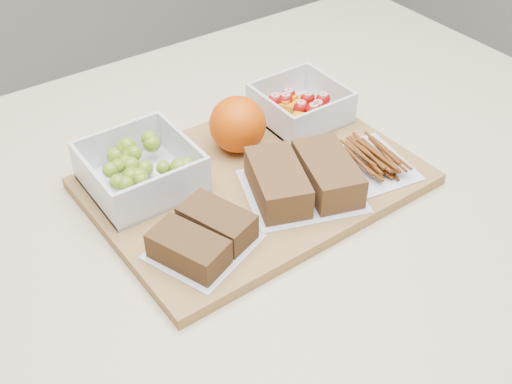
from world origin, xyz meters
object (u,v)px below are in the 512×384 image
(fruit_container, at_px, (300,107))
(sandwich_bag_left, at_px, (203,236))
(pretzel_bag, at_px, (370,157))
(grape_container, at_px, (141,169))
(orange, at_px, (238,124))
(sandwich_bag_center, at_px, (303,178))
(cutting_board, at_px, (255,181))

(fruit_container, relative_size, sandwich_bag_left, 0.82)
(pretzel_bag, bearing_deg, grape_container, 152.57)
(fruit_container, distance_m, sandwich_bag_left, 0.31)
(grape_container, relative_size, orange, 1.68)
(orange, xyz_separation_m, pretzel_bag, (0.12, -0.14, -0.03))
(fruit_container, bearing_deg, sandwich_bag_center, -127.01)
(orange, bearing_deg, sandwich_bag_center, -83.91)
(orange, bearing_deg, grape_container, 178.30)
(pretzel_bag, bearing_deg, cutting_board, 154.01)
(fruit_container, distance_m, orange, 0.12)
(fruit_container, xyz_separation_m, sandwich_bag_center, (-0.11, -0.14, 0.00))
(grape_container, bearing_deg, sandwich_bag_left, -88.70)
(grape_container, relative_size, fruit_container, 1.13)
(cutting_board, xyz_separation_m, grape_container, (-0.13, 0.07, 0.03))
(orange, distance_m, sandwich_bag_left, 0.21)
(grape_container, distance_m, orange, 0.15)
(sandwich_bag_left, relative_size, pretzel_bag, 1.07)
(grape_container, xyz_separation_m, pretzel_bag, (0.27, -0.14, -0.01))
(cutting_board, relative_size, pretzel_bag, 3.11)
(orange, relative_size, pretzel_bag, 0.59)
(grape_container, height_order, fruit_container, grape_container)
(fruit_container, bearing_deg, orange, -174.37)
(fruit_container, xyz_separation_m, pretzel_bag, (0.00, -0.15, -0.01))
(grape_container, bearing_deg, orange, -1.70)
(grape_container, bearing_deg, pretzel_bag, -27.43)
(cutting_board, bearing_deg, orange, 73.35)
(sandwich_bag_left, distance_m, pretzel_bag, 0.27)
(sandwich_bag_left, bearing_deg, sandwich_bag_center, 5.34)
(sandwich_bag_left, bearing_deg, grape_container, 91.30)
(sandwich_bag_center, bearing_deg, sandwich_bag_left, -174.66)
(cutting_board, height_order, sandwich_bag_left, sandwich_bag_left)
(grape_container, height_order, sandwich_bag_left, grape_container)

